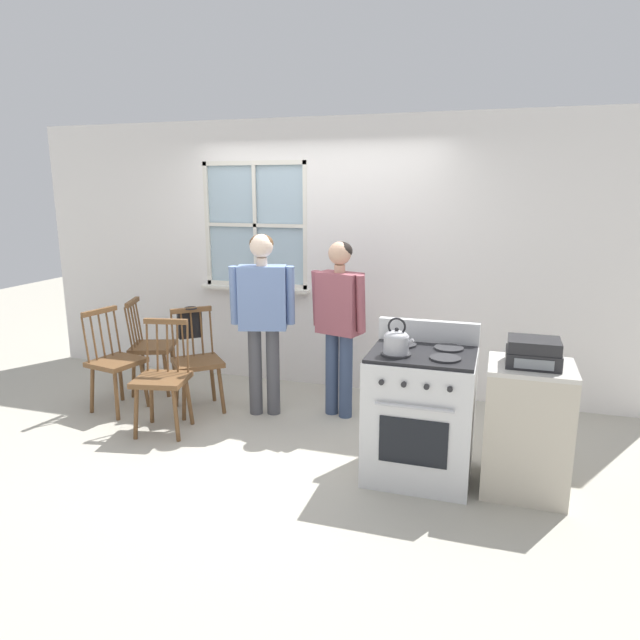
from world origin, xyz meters
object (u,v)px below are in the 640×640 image
object	(u,v)px
chair_by_window	(197,363)
chair_center_cluster	(162,380)
stove	(420,413)
stereo	(533,353)
chair_near_wall	(115,363)
potted_plant	(274,280)
handbag	(190,323)
person_teen_center	(339,313)
kettle	(396,341)
side_counter	(527,428)
chair_near_stove	(151,348)
person_elderly_left	(263,307)

from	to	relation	value
chair_by_window	chair_center_cluster	size ratio (longest dim) A/B	1.00
stove	stereo	xyz separation A→B (m)	(0.71, -0.02, 0.51)
chair_by_window	chair_center_cluster	xyz separation A→B (m)	(-0.04, -0.51, 0.00)
chair_near_wall	potted_plant	xyz separation A→B (m)	(1.12, 1.17, 0.64)
handbag	stereo	world-z (taller)	stereo
person_teen_center	stereo	size ratio (longest dim) A/B	4.65
stove	stereo	size ratio (longest dim) A/B	3.19
chair_by_window	person_teen_center	world-z (taller)	person_teen_center
potted_plant	chair_center_cluster	bearing A→B (deg)	-106.45
chair_near_wall	stove	xyz separation A→B (m)	(2.86, -0.40, 0.02)
kettle	side_counter	distance (m)	1.06
chair_near_wall	side_counter	world-z (taller)	chair_near_wall
potted_plant	person_teen_center	bearing A→B (deg)	-37.34
person_teen_center	side_counter	distance (m)	1.87
chair_near_wall	chair_center_cluster	size ratio (longest dim) A/B	1.00
potted_plant	stereo	xyz separation A→B (m)	(2.46, -1.60, -0.11)
person_teen_center	chair_near_stove	bearing A→B (deg)	-164.70
chair_near_stove	potted_plant	xyz separation A→B (m)	(1.10, 0.64, 0.64)
chair_near_stove	side_counter	world-z (taller)	chair_near_stove
person_teen_center	stove	bearing A→B (deg)	-30.09
chair_center_cluster	stove	xyz separation A→B (m)	(2.17, -0.12, 0.02)
chair_near_stove	person_elderly_left	xyz separation A→B (m)	(1.33, -0.21, 0.54)
stove	handbag	bearing A→B (deg)	160.71
handbag	side_counter	distance (m)	3.13
person_elderly_left	person_teen_center	distance (m)	0.68
chair_near_stove	potted_plant	distance (m)	1.42
handbag	side_counter	world-z (taller)	handbag
stove	potted_plant	xyz separation A→B (m)	(-1.74, 1.58, 0.63)
chair_center_cluster	kettle	bearing A→B (deg)	-18.22
side_counter	stereo	distance (m)	0.54
chair_center_cluster	person_teen_center	size ratio (longest dim) A/B	0.60
chair_near_wall	chair_by_window	bearing A→B (deg)	-61.29
person_elderly_left	stove	xyz separation A→B (m)	(1.51, -0.73, -0.53)
chair_near_stove	stove	size ratio (longest dim) A/B	0.88
chair_center_cluster	stove	distance (m)	2.18
chair_by_window	kettle	xyz separation A→B (m)	(1.97, -0.76, 0.57)
potted_plant	stereo	distance (m)	2.93
side_counter	chair_near_stove	bearing A→B (deg)	165.21
chair_center_cluster	kettle	xyz separation A→B (m)	(2.01, -0.25, 0.57)
chair_by_window	handbag	distance (m)	0.40
person_teen_center	stereo	distance (m)	1.82
chair_near_wall	side_counter	bearing A→B (deg)	-85.05
side_counter	stereo	size ratio (longest dim) A/B	2.65
chair_near_stove	potted_plant	size ratio (longest dim) A/B	4.07
chair_center_cluster	person_teen_center	distance (m)	1.62
person_elderly_left	stereo	distance (m)	2.35
potted_plant	handbag	distance (m)	1.00
chair_center_cluster	stereo	size ratio (longest dim) A/B	2.80
chair_near_stove	stereo	bearing A→B (deg)	-124.75
handbag	person_teen_center	bearing A→B (deg)	3.82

